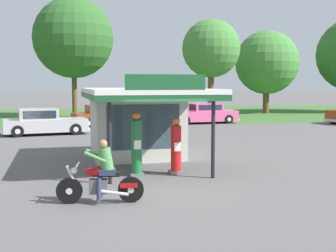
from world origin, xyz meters
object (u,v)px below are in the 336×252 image
Objects in this scene: parked_car_back_row_far_right at (204,114)px; bystander_strolling_foreground at (178,118)px; gas_pump_nearside at (137,147)px; parked_car_back_row_far_left at (108,116)px; gas_pump_offside at (176,148)px; motorcycle_with_rider at (102,177)px; parked_car_second_row_spare at (44,123)px.

bystander_strolling_foreground reaches higher than parked_car_back_row_far_right.
parked_car_back_row_far_left is at bearing 86.51° from gas_pump_nearside.
gas_pump_nearside is 17.25m from parked_car_back_row_far_left.
gas_pump_nearside is at bearing -93.49° from parked_car_back_row_far_left.
gas_pump_nearside reaches higher than gas_pump_offside.
parked_car_back_row_far_right is 0.97× the size of parked_car_back_row_far_left.
gas_pump_nearside is at bearing 64.55° from motorcycle_with_rider.
gas_pump_offside is at bearing -105.96° from bystander_strolling_foreground.
motorcycle_with_rider is (-1.40, -2.94, -0.29)m from gas_pump_nearside.
motorcycle_with_rider is at bearing -132.59° from gas_pump_offside.
parked_car_back_row_far_right is 12.34m from parked_car_second_row_spare.
gas_pump_nearside is 0.38× the size of parked_car_back_row_far_left.
parked_car_second_row_spare is 6.09m from parked_car_back_row_far_left.
gas_pump_offside is 0.37× the size of parked_car_second_row_spare.
gas_pump_offside is 0.87× the size of motorcycle_with_rider.
gas_pump_offside reaches higher than parked_car_second_row_spare.
parked_car_back_row_far_right is at bearing 58.46° from bystander_strolling_foreground.
parked_car_second_row_spare reaches higher than parked_car_back_row_far_right.
motorcycle_with_rider is 1.29× the size of bystander_strolling_foreground.
motorcycle_with_rider is (-2.70, -2.94, -0.19)m from gas_pump_offside.
parked_car_second_row_spare is at bearing 109.23° from gas_pump_offside.
parked_car_back_row_far_left reaches higher than parked_car_back_row_far_right.
gas_pump_nearside reaches higher than parked_car_back_row_far_left.
parked_car_back_row_far_left is (-0.25, 17.22, -0.16)m from gas_pump_offside.
bystander_strolling_foreground is at bearing 68.32° from gas_pump_nearside.
gas_pump_offside is at bearing 47.41° from motorcycle_with_rider.
bystander_strolling_foreground is (7.82, -1.15, 0.20)m from parked_car_second_row_spare.
gas_pump_offside reaches higher than parked_car_back_row_far_left.
motorcycle_with_rider is 20.31m from parked_car_back_row_far_left.
gas_pump_offside is 0.34× the size of parked_car_back_row_far_left.
motorcycle_with_rider reaches higher than parked_car_second_row_spare.
gas_pump_nearside is 13.22m from parked_car_second_row_spare.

